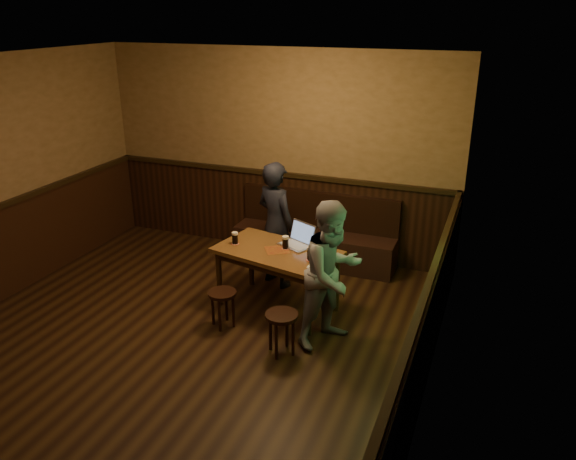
% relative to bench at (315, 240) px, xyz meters
% --- Properties ---
extents(room, '(5.04, 6.04, 2.84)m').
position_rel_bench_xyz_m(room, '(-0.66, -2.53, 0.89)').
color(room, black).
rests_on(room, ground).
extents(bench, '(2.20, 0.50, 0.95)m').
position_rel_bench_xyz_m(bench, '(0.00, 0.00, 0.00)').
color(bench, black).
rests_on(bench, ground).
extents(pub_table, '(1.49, 1.04, 0.73)m').
position_rel_bench_xyz_m(pub_table, '(-0.00, -1.37, 0.32)').
color(pub_table, brown).
rests_on(pub_table, ground).
extents(stool_left, '(0.35, 0.35, 0.42)m').
position_rel_bench_xyz_m(stool_left, '(-0.40, -1.96, 0.02)').
color(stool_left, black).
rests_on(stool_left, ground).
extents(stool_right, '(0.35, 0.35, 0.45)m').
position_rel_bench_xyz_m(stool_right, '(0.39, -2.21, 0.05)').
color(stool_right, black).
rests_on(stool_right, ground).
extents(pint_left, '(0.09, 0.09, 0.14)m').
position_rel_bench_xyz_m(pint_left, '(-0.52, -1.38, 0.49)').
color(pint_left, '#AF2115').
rests_on(pint_left, pub_table).
extents(pint_mid, '(0.10, 0.10, 0.15)m').
position_rel_bench_xyz_m(pint_mid, '(0.07, -1.30, 0.49)').
color(pint_mid, '#AF2115').
rests_on(pint_mid, pub_table).
extents(pint_right, '(0.10, 0.10, 0.15)m').
position_rel_bench_xyz_m(pint_right, '(0.44, -1.49, 0.49)').
color(pint_right, '#AF2115').
rests_on(pint_right, pub_table).
extents(laptop, '(0.45, 0.41, 0.25)m').
position_rel_bench_xyz_m(laptop, '(0.17, -1.15, 0.48)').
color(laptop, silver).
rests_on(laptop, pub_table).
extents(menu, '(0.22, 0.15, 0.00)m').
position_rel_bench_xyz_m(menu, '(0.57, -1.61, 0.42)').
color(menu, silver).
rests_on(menu, pub_table).
extents(person_suit, '(0.68, 0.58, 1.58)m').
position_rel_bench_xyz_m(person_suit, '(-0.25, -0.79, 0.48)').
color(person_suit, black).
rests_on(person_suit, ground).
extents(person_grey, '(0.88, 0.94, 1.54)m').
position_rel_bench_xyz_m(person_grey, '(0.78, -1.80, 0.46)').
color(person_grey, gray).
rests_on(person_grey, ground).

